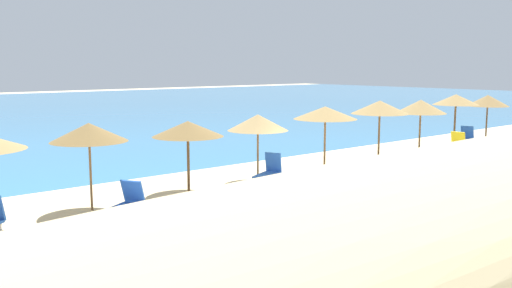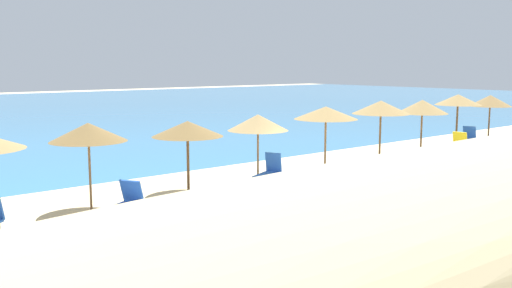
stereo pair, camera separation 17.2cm
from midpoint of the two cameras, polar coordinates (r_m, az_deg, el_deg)
name	(u,v)px [view 2 (the right image)]	position (r m, az deg, el deg)	size (l,w,h in m)	color
ground_plane	(315,193)	(19.32, 6.21, -4.93)	(160.00, 160.00, 0.00)	beige
beach_umbrella_3	(88,132)	(17.29, -16.27, 1.14)	(2.26, 2.26, 2.62)	brown
beach_umbrella_4	(188,129)	(19.07, -6.66, 1.52)	(2.40, 2.40, 2.44)	brown
beach_umbrella_5	(258,123)	(20.78, 0.43, 2.17)	(2.24, 2.24, 2.50)	brown
beach_umbrella_6	(326,113)	(22.81, 7.26, 3.12)	(2.56, 2.56, 2.65)	brown
beach_umbrella_7	(381,107)	(25.16, 12.66, 3.62)	(2.49, 2.49, 2.77)	brown
beach_umbrella_8	(422,107)	(27.79, 16.58, 3.62)	(2.39, 2.39, 2.67)	brown
beach_umbrella_9	(458,100)	(31.12, 19.83, 4.21)	(2.34, 2.34, 2.79)	brown
beach_umbrella_10	(490,101)	(33.80, 22.67, 4.04)	(2.27, 2.27, 2.65)	brown
lounge_chair_0	(455,147)	(28.11, 19.61, -0.29)	(1.57, 0.81, 1.16)	yellow
lounge_chair_1	(124,203)	(16.45, -12.89, -5.85)	(1.59, 1.31, 1.03)	blue
lounge_chair_2	(269,171)	(20.90, 1.57, -2.72)	(1.43, 1.10, 1.05)	blue
lounge_chair_3	(467,139)	(31.39, 20.61, 0.44)	(1.65, 1.00, 1.11)	blue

